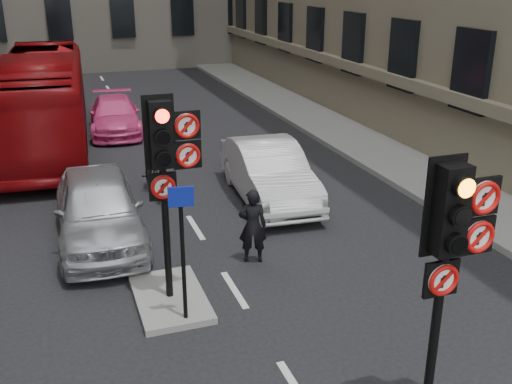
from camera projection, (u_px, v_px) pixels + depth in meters
pavement_right at (382, 148)px, 19.44m from camera, size 3.00×50.00×0.16m
centre_island at (170, 298)px, 10.66m from camera, size 1.20×2.00×0.12m
signal_near at (453, 238)px, 7.06m from camera, size 0.91×0.40×3.58m
signal_far at (167, 156)px, 9.75m from camera, size 0.91×0.40×3.58m
car_silver at (99, 209)px, 12.78m from camera, size 1.89×4.48×1.51m
car_white at (269, 172)px, 15.14m from camera, size 1.86×4.57×1.47m
car_pink at (115, 115)px, 21.50m from camera, size 2.07×4.37×1.23m
bus_red at (43, 101)px, 19.54m from camera, size 3.22×11.00×3.03m
motorcycle at (153, 175)px, 15.55m from camera, size 0.59×1.82×1.08m
motorcyclist at (253, 226)px, 11.88m from camera, size 0.65×0.52×1.54m
info_sign at (182, 235)px, 9.41m from camera, size 0.40×0.15×2.33m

